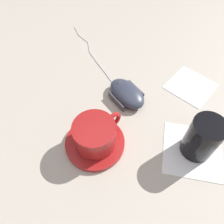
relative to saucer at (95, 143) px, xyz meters
The scene contains 8 objects.
ground_plane 0.15m from the saucer, 54.57° to the left, with size 3.00×3.00×0.00m, color #B2A899.
saucer is the anchor object (origin of this frame).
coffee_cup 0.04m from the saucer, 47.91° to the left, with size 0.09×0.12×0.06m.
computer_mouse 0.16m from the saucer, 94.33° to the left, with size 0.13×0.10×0.03m.
mouse_cable 0.32m from the saucer, 128.32° to the left, with size 0.26×0.15×0.00m.
napkin_under_glass 0.22m from the saucer, 29.04° to the left, with size 0.13×0.13×0.00m, color white.
drinking_glass 0.23m from the saucer, 30.16° to the left, with size 0.07×0.07×0.10m, color black.
napkin_spare 0.31m from the saucer, 68.19° to the left, with size 0.11×0.11×0.00m, color white.
Camera 1 is at (0.07, -0.29, 0.45)m, focal length 35.00 mm.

